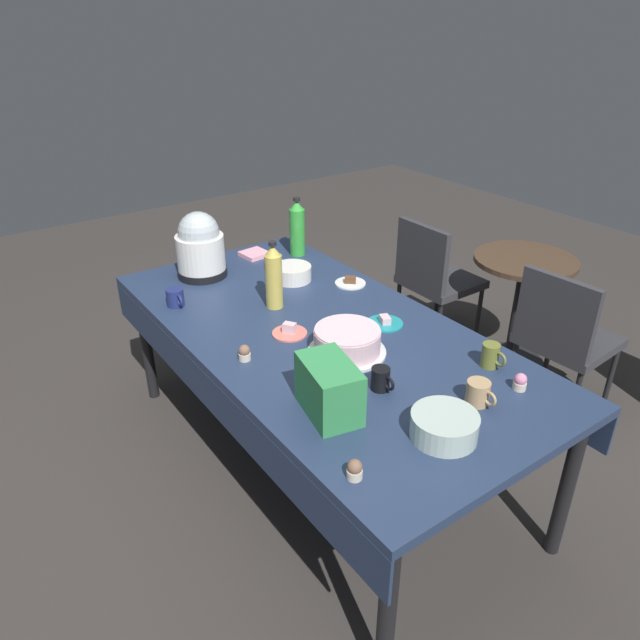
{
  "coord_description": "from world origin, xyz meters",
  "views": [
    {
      "loc": [
        1.87,
        -1.34,
        2.03
      ],
      "look_at": [
        0.0,
        0.0,
        0.8
      ],
      "focal_mm": 33.18,
      "sensor_mm": 36.0,
      "label": 1
    }
  ],
  "objects": [
    {
      "name": "glass_salad_bowl",
      "position": [
        0.84,
        -0.09,
        0.79
      ],
      "size": [
        0.23,
        0.23,
        0.09
      ],
      "primitive_type": "cylinder",
      "color": "#B2C6BC",
      "rests_on": "potluck_table"
    },
    {
      "name": "cupcake_cocoa",
      "position": [
        0.82,
        -0.46,
        0.78
      ],
      "size": [
        0.05,
        0.05,
        0.07
      ],
      "color": "beige",
      "rests_on": "potluck_table"
    },
    {
      "name": "coffee_mug_navy",
      "position": [
        -0.6,
        -0.42,
        0.79
      ],
      "size": [
        0.12,
        0.08,
        0.09
      ],
      "color": "navy",
      "rests_on": "potluck_table"
    },
    {
      "name": "coffee_mug_olive",
      "position": [
        0.64,
        0.38,
        0.8
      ],
      "size": [
        0.11,
        0.07,
        0.1
      ],
      "color": "olive",
      "rests_on": "potluck_table"
    },
    {
      "name": "ceramic_snack_bowl",
      "position": [
        -0.53,
        0.2,
        0.79
      ],
      "size": [
        0.2,
        0.2,
        0.08
      ],
      "primitive_type": "cylinder",
      "color": "silver",
      "rests_on": "potluck_table"
    },
    {
      "name": "coffee_mug_tan",
      "position": [
        0.78,
        0.14,
        0.8
      ],
      "size": [
        0.13,
        0.09,
        0.09
      ],
      "color": "tan",
      "rests_on": "potluck_table"
    },
    {
      "name": "cupcake_vanilla",
      "position": [
        0.03,
        -0.4,
        0.78
      ],
      "size": [
        0.05,
        0.05,
        0.07
      ],
      "color": "beige",
      "rests_on": "potluck_table"
    },
    {
      "name": "maroon_chair_left",
      "position": [
        -0.55,
        1.3,
        0.49
      ],
      "size": [
        0.44,
        0.44,
        0.85
      ],
      "color": "#333338",
      "rests_on": "ground"
    },
    {
      "name": "ground",
      "position": [
        0.0,
        0.0,
        0.0
      ],
      "size": [
        9.0,
        9.0,
        0.0
      ],
      "primitive_type": "plane",
      "color": "#383330"
    },
    {
      "name": "coffee_mug_black",
      "position": [
        0.51,
        -0.08,
        0.8
      ],
      "size": [
        0.11,
        0.07,
        0.09
      ],
      "color": "black",
      "rests_on": "potluck_table"
    },
    {
      "name": "maroon_chair_right",
      "position": [
        0.4,
        1.3,
        0.49
      ],
      "size": [
        0.47,
        0.47,
        0.85
      ],
      "color": "#333338",
      "rests_on": "ground"
    },
    {
      "name": "cupcake_berry",
      "position": [
        0.81,
        0.34,
        0.78
      ],
      "size": [
        0.05,
        0.05,
        0.07
      ],
      "color": "beige",
      "rests_on": "potluck_table"
    },
    {
      "name": "soda_bottle_lime_soda",
      "position": [
        -0.81,
        0.42,
        0.91
      ],
      "size": [
        0.09,
        0.09,
        0.34
      ],
      "color": "green",
      "rests_on": "potluck_table"
    },
    {
      "name": "paper_napkin_stack",
      "position": [
        -0.94,
        0.2,
        0.76
      ],
      "size": [
        0.15,
        0.15,
        0.02
      ],
      "primitive_type": "cube",
      "rotation": [
        0.0,
        0.0,
        0.11
      ],
      "color": "pink",
      "rests_on": "potluck_table"
    },
    {
      "name": "dessert_plate_white",
      "position": [
        -0.31,
        0.41,
        0.76
      ],
      "size": [
        0.16,
        0.16,
        0.04
      ],
      "color": "white",
      "rests_on": "potluck_table"
    },
    {
      "name": "dessert_plate_teal",
      "position": [
        0.13,
        0.27,
        0.76
      ],
      "size": [
        0.17,
        0.17,
        0.04
      ],
      "color": "teal",
      "rests_on": "potluck_table"
    },
    {
      "name": "soda_carton",
      "position": [
        0.51,
        -0.32,
        0.85
      ],
      "size": [
        0.29,
        0.21,
        0.2
      ],
      "primitive_type": "cube",
      "rotation": [
        0.0,
        0.0,
        -0.21
      ],
      "color": "#338C4C",
      "rests_on": "potluck_table"
    },
    {
      "name": "round_cafe_table",
      "position": [
        -0.05,
        1.52,
        0.5
      ],
      "size": [
        0.6,
        0.6,
        0.72
      ],
      "color": "#473323",
      "rests_on": "ground"
    },
    {
      "name": "slow_cooker",
      "position": [
        -0.85,
        -0.16,
        0.91
      ],
      "size": [
        0.26,
        0.26,
        0.35
      ],
      "color": "black",
      "rests_on": "potluck_table"
    },
    {
      "name": "potluck_table",
      "position": [
        0.0,
        0.0,
        0.69
      ],
      "size": [
        2.2,
        1.1,
        0.75
      ],
      "color": "navy",
      "rests_on": "ground"
    },
    {
      "name": "dessert_plate_coral",
      "position": [
        -0.05,
        -0.13,
        0.76
      ],
      "size": [
        0.16,
        0.16,
        0.05
      ],
      "color": "#E07266",
      "rests_on": "potluck_table"
    },
    {
      "name": "frosted_layer_cake",
      "position": [
        0.23,
        -0.02,
        0.8
      ],
      "size": [
        0.33,
        0.33,
        0.11
      ],
      "color": "silver",
      "rests_on": "potluck_table"
    },
    {
      "name": "soda_bottle_ginger_ale",
      "position": [
        -0.32,
        -0.04,
        0.9
      ],
      "size": [
        0.08,
        0.08,
        0.33
      ],
      "color": "gold",
      "rests_on": "potluck_table"
    }
  ]
}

